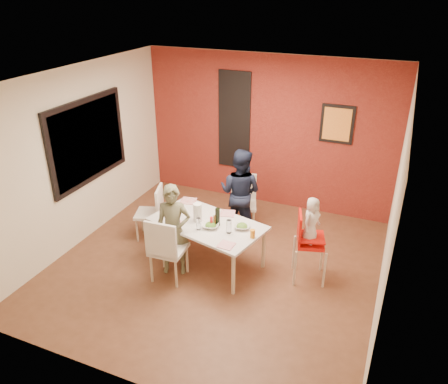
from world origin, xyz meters
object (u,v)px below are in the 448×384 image
at_px(chair_left, 153,210).
at_px(paper_towel_roll, 198,212).
at_px(wine_bottle, 218,217).
at_px(dining_table, 207,226).
at_px(child_far, 240,192).
at_px(toddler, 311,220).
at_px(child_near, 173,230).
at_px(chair_far, 244,199).
at_px(high_chair, 307,240).
at_px(chair_near, 165,247).

height_order(chair_left, paper_towel_roll, paper_towel_roll).
bearing_deg(wine_bottle, chair_left, 166.01).
distance_m(dining_table, child_far, 0.99).
distance_m(chair_left, toddler, 2.55).
relative_size(chair_left, child_near, 0.66).
bearing_deg(paper_towel_roll, chair_far, 78.56).
bearing_deg(high_chair, paper_towel_roll, 80.59).
xyz_separation_m(child_near, child_far, (0.46, 1.36, 0.06)).
bearing_deg(child_far, dining_table, 86.42).
relative_size(dining_table, paper_towel_roll, 6.46).
bearing_deg(toddler, chair_left, 107.50).
xyz_separation_m(toddler, paper_towel_roll, (-1.57, -0.20, -0.11)).
relative_size(high_chair, child_near, 0.75).
height_order(chair_near, paper_towel_roll, chair_near).
height_order(dining_table, child_near, child_near).
distance_m(chair_near, wine_bottle, 0.83).
distance_m(toddler, wine_bottle, 1.29).
height_order(chair_left, wine_bottle, wine_bottle).
distance_m(child_far, wine_bottle, 0.98).
distance_m(high_chair, paper_towel_roll, 1.57).
relative_size(dining_table, chair_near, 1.81).
relative_size(dining_table, chair_far, 1.96).
bearing_deg(dining_table, wine_bottle, -0.47).
bearing_deg(chair_left, dining_table, 55.77).
distance_m(child_far, paper_towel_roll, 1.02).
height_order(chair_left, child_near, child_near).
bearing_deg(child_near, high_chair, -1.99).
xyz_separation_m(chair_left, high_chair, (2.49, -0.13, 0.11)).
bearing_deg(chair_near, chair_left, -54.64).
height_order(chair_far, child_far, child_far).
bearing_deg(chair_left, child_far, 100.51).
xyz_separation_m(chair_left, wine_bottle, (1.24, -0.31, 0.30)).
xyz_separation_m(dining_table, toddler, (1.43, 0.19, 0.31)).
bearing_deg(child_far, high_chair, 152.04).
bearing_deg(chair_near, wine_bottle, -131.59).
height_order(chair_far, high_chair, high_chair).
xyz_separation_m(dining_table, chair_left, (-1.08, 0.31, -0.11)).
bearing_deg(paper_towel_roll, child_near, -117.10).
xyz_separation_m(chair_far, paper_towel_roll, (-0.25, -1.22, 0.30)).
distance_m(dining_table, chair_near, 0.71).
distance_m(chair_near, toddler, 1.98).
relative_size(chair_near, high_chair, 0.97).
relative_size(toddler, paper_towel_roll, 2.37).
xyz_separation_m(dining_table, paper_towel_roll, (-0.14, -0.01, 0.20)).
height_order(dining_table, chair_left, chair_left).
distance_m(dining_table, wine_bottle, 0.25).
bearing_deg(child_near, toddler, -1.84).
xyz_separation_m(chair_far, child_near, (-0.44, -1.59, 0.17)).
relative_size(dining_table, child_far, 1.21).
relative_size(chair_far, chair_left, 1.02).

